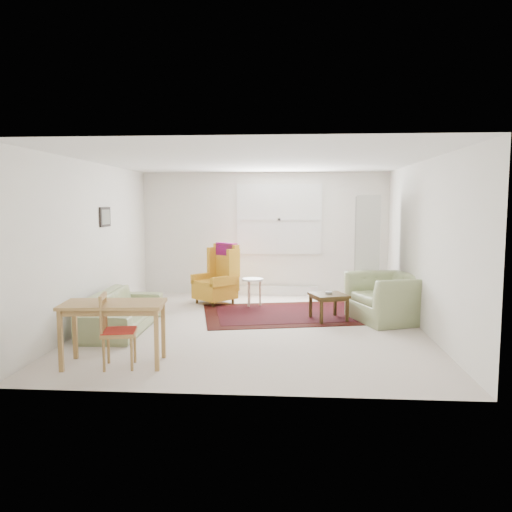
# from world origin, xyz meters

# --- Properties ---
(room) EXTENTS (5.04, 5.54, 2.51)m
(room) POSITION_xyz_m (0.02, 0.21, 1.26)
(room) COLOR beige
(room) RESTS_ON ground
(rug) EXTENTS (3.29, 2.47, 0.03)m
(rug) POSITION_xyz_m (0.59, 0.91, 0.01)
(rug) COLOR black
(rug) RESTS_ON ground
(sofa) EXTENTS (0.78, 1.94, 0.78)m
(sofa) POSITION_xyz_m (-1.95, -0.29, 0.39)
(sofa) COLOR #8C9865
(sofa) RESTS_ON ground
(armchair) EXTENTS (1.35, 1.43, 0.89)m
(armchair) POSITION_xyz_m (2.10, 0.51, 0.45)
(armchair) COLOR #8C9865
(armchair) RESTS_ON ground
(wingback_chair) EXTENTS (0.95, 0.95, 1.13)m
(wingback_chair) POSITION_xyz_m (-0.87, 1.70, 0.57)
(wingback_chair) COLOR orange
(wingback_chair) RESTS_ON ground
(coffee_table) EXTENTS (0.68, 0.68, 0.43)m
(coffee_table) POSITION_xyz_m (1.16, 0.50, 0.22)
(coffee_table) COLOR #3C2A12
(coffee_table) RESTS_ON ground
(stool) EXTENTS (0.39, 0.39, 0.52)m
(stool) POSITION_xyz_m (-0.15, 1.51, 0.26)
(stool) COLOR white
(stool) RESTS_ON ground
(cabinet) EXTENTS (0.56, 0.87, 2.01)m
(cabinet) POSITION_xyz_m (1.91, 1.47, 1.01)
(cabinet) COLOR silver
(cabinet) RESTS_ON ground
(desk) EXTENTS (1.21, 0.69, 0.73)m
(desk) POSITION_xyz_m (-1.49, -1.92, 0.37)
(desk) COLOR #AB8045
(desk) RESTS_ON ground
(desk_chair) EXTENTS (0.44, 0.44, 0.85)m
(desk_chair) POSITION_xyz_m (-1.40, -2.01, 0.43)
(desk_chair) COLOR #AB8045
(desk_chair) RESTS_ON ground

